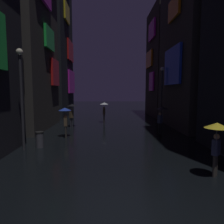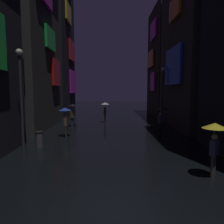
% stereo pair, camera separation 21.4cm
% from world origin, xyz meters
% --- Properties ---
extents(ground_plane, '(120.00, 120.00, 0.00)m').
position_xyz_m(ground_plane, '(0.00, 0.00, 0.00)').
color(ground_plane, black).
extents(building_left_mid, '(4.25, 7.72, 17.85)m').
position_xyz_m(building_left_mid, '(-7.48, 12.87, 8.94)').
color(building_left_mid, '#33302D').
rests_on(building_left_mid, ground).
extents(building_left_far, '(4.25, 8.06, 20.57)m').
position_xyz_m(building_left_far, '(-7.48, 22.04, 10.28)').
color(building_left_far, black).
rests_on(building_left_far, ground).
extents(building_right_mid, '(4.25, 8.60, 14.26)m').
position_xyz_m(building_right_mid, '(7.49, 13.30, 7.13)').
color(building_right_mid, '#33302D').
rests_on(building_right_mid, ground).
extents(building_right_far, '(4.25, 7.21, 13.94)m').
position_xyz_m(building_right_far, '(7.48, 21.60, 6.98)').
color(building_right_far, '#2D2826').
rests_on(building_right_far, ground).
extents(pedestrian_foreground_right_black, '(0.90, 0.90, 2.12)m').
position_xyz_m(pedestrian_foreground_right_black, '(-3.58, 13.24, 1.67)').
color(pedestrian_foreground_right_black, '#2D2D38').
rests_on(pedestrian_foreground_right_black, ground).
extents(pedestrian_near_crossing_black, '(0.90, 0.90, 2.12)m').
position_xyz_m(pedestrian_near_crossing_black, '(3.76, 9.87, 1.67)').
color(pedestrian_near_crossing_black, black).
rests_on(pedestrian_near_crossing_black, ground).
extents(pedestrian_foreground_left_blue, '(0.90, 0.90, 2.12)m').
position_xyz_m(pedestrian_foreground_left_blue, '(-3.31, 9.01, 1.67)').
color(pedestrian_foreground_left_blue, '#38332D').
rests_on(pedestrian_foreground_left_blue, ground).
extents(pedestrian_far_right_yellow, '(0.90, 0.90, 2.12)m').
position_xyz_m(pedestrian_far_right_yellow, '(3.71, 2.19, 1.67)').
color(pedestrian_far_right_yellow, '#38332D').
rests_on(pedestrian_far_right_yellow, ground).
extents(pedestrian_midstreet_left_clear, '(0.90, 0.90, 2.12)m').
position_xyz_m(pedestrian_midstreet_left_clear, '(-0.65, 15.64, 1.67)').
color(pedestrian_midstreet_left_clear, '#38332D').
rests_on(pedestrian_midstreet_left_clear, ground).
extents(bicycle_parked_at_storefront, '(0.18, 1.82, 0.96)m').
position_xyz_m(bicycle_parked_at_storefront, '(4.60, 3.18, 0.39)').
color(bicycle_parked_at_storefront, black).
rests_on(bicycle_parked_at_storefront, ground).
extents(streetlamp_left_near, '(0.36, 0.36, 5.53)m').
position_xyz_m(streetlamp_left_near, '(-5.00, 5.96, 3.45)').
color(streetlamp_left_near, '#2D2D33').
rests_on(streetlamp_left_near, ground).
extents(streetlamp_right_far, '(0.36, 0.36, 5.61)m').
position_xyz_m(streetlamp_right_far, '(5.00, 14.47, 3.50)').
color(streetlamp_right_far, '#2D2D33').
rests_on(streetlamp_right_far, ground).
extents(trash_bin, '(0.46, 0.46, 0.93)m').
position_xyz_m(trash_bin, '(-4.30, 6.51, 0.47)').
color(trash_bin, '#3F3F47').
rests_on(trash_bin, ground).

